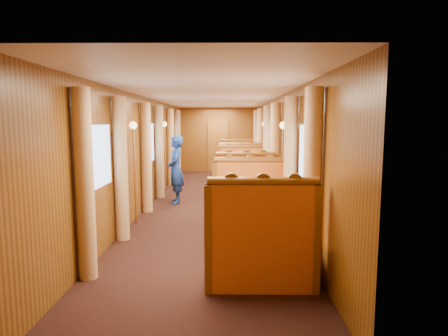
{
  "coord_description": "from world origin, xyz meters",
  "views": [
    {
      "loc": [
        0.35,
        -8.75,
        1.94
      ],
      "look_at": [
        0.29,
        -1.52,
        1.05
      ],
      "focal_mm": 30.0,
      "sensor_mm": 36.0,
      "label": 1
    }
  ],
  "objects_px": {
    "fruit_plate": "(279,207)",
    "steward": "(176,170)",
    "banquette_near_aft": "(250,211)",
    "banquette_mid_fwd": "(246,195)",
    "teapot_back": "(247,200)",
    "table_near": "(254,231)",
    "banquette_near_fwd": "(261,252)",
    "table_far": "(239,170)",
    "tea_tray": "(246,205)",
    "passenger": "(243,169)",
    "banquette_mid_aft": "(242,180)",
    "rose_vase_far": "(239,153)",
    "banquette_far_aft": "(238,165)",
    "table_mid": "(244,188)",
    "rose_vase_mid": "(243,165)",
    "teapot_left": "(240,203)",
    "banquette_far_fwd": "(240,172)",
    "teapot_right": "(254,203)"
  },
  "relations": [
    {
      "from": "rose_vase_far",
      "to": "banquette_near_fwd",
      "type": "bearing_deg",
      "value": -89.91
    },
    {
      "from": "banquette_near_aft",
      "to": "banquette_mid_fwd",
      "type": "height_order",
      "value": "same"
    },
    {
      "from": "fruit_plate",
      "to": "steward",
      "type": "xyz_separation_m",
      "value": [
        -1.94,
        3.75,
        0.04
      ]
    },
    {
      "from": "banquette_near_fwd",
      "to": "banquette_far_aft",
      "type": "relative_size",
      "value": 1.0
    },
    {
      "from": "banquette_near_fwd",
      "to": "tea_tray",
      "type": "height_order",
      "value": "banquette_near_fwd"
    },
    {
      "from": "teapot_left",
      "to": "tea_tray",
      "type": "bearing_deg",
      "value": 35.44
    },
    {
      "from": "fruit_plate",
      "to": "rose_vase_mid",
      "type": "height_order",
      "value": "rose_vase_mid"
    },
    {
      "from": "teapot_left",
      "to": "banquette_near_fwd",
      "type": "bearing_deg",
      "value": -90.49
    },
    {
      "from": "rose_vase_mid",
      "to": "rose_vase_far",
      "type": "distance_m",
      "value": 3.49
    },
    {
      "from": "banquette_far_fwd",
      "to": "teapot_left",
      "type": "distance_m",
      "value": 6.11
    },
    {
      "from": "banquette_near_aft",
      "to": "teapot_right",
      "type": "height_order",
      "value": "banquette_near_aft"
    },
    {
      "from": "table_mid",
      "to": "banquette_far_fwd",
      "type": "bearing_deg",
      "value": 90.0
    },
    {
      "from": "table_near",
      "to": "table_mid",
      "type": "distance_m",
      "value": 3.5
    },
    {
      "from": "banquette_mid_aft",
      "to": "fruit_plate",
      "type": "xyz_separation_m",
      "value": [
        0.32,
        -4.66,
        0.35
      ]
    },
    {
      "from": "table_mid",
      "to": "teapot_left",
      "type": "xyz_separation_m",
      "value": [
        -0.21,
        -3.61,
        0.44
      ]
    },
    {
      "from": "table_mid",
      "to": "rose_vase_far",
      "type": "height_order",
      "value": "rose_vase_far"
    },
    {
      "from": "banquette_near_aft",
      "to": "steward",
      "type": "relative_size",
      "value": 0.83
    },
    {
      "from": "table_mid",
      "to": "banquette_far_aft",
      "type": "xyz_separation_m",
      "value": [
        0.0,
        4.51,
        0.05
      ]
    },
    {
      "from": "banquette_mid_aft",
      "to": "rose_vase_far",
      "type": "bearing_deg",
      "value": 90.29
    },
    {
      "from": "table_mid",
      "to": "banquette_far_aft",
      "type": "bearing_deg",
      "value": 90.0
    },
    {
      "from": "banquette_near_fwd",
      "to": "steward",
      "type": "relative_size",
      "value": 0.83
    },
    {
      "from": "banquette_near_fwd",
      "to": "table_far",
      "type": "relative_size",
      "value": 1.28
    },
    {
      "from": "banquette_mid_aft",
      "to": "fruit_plate",
      "type": "relative_size",
      "value": 5.83
    },
    {
      "from": "table_near",
      "to": "table_far",
      "type": "relative_size",
      "value": 1.0
    },
    {
      "from": "teapot_back",
      "to": "rose_vase_mid",
      "type": "xyz_separation_m",
      "value": [
        0.08,
        3.39,
        0.11
      ]
    },
    {
      "from": "table_far",
      "to": "passenger",
      "type": "bearing_deg",
      "value": -90.0
    },
    {
      "from": "rose_vase_far",
      "to": "steward",
      "type": "bearing_deg",
      "value": -115.55
    },
    {
      "from": "banquette_far_aft",
      "to": "teapot_back",
      "type": "height_order",
      "value": "banquette_far_aft"
    },
    {
      "from": "table_mid",
      "to": "passenger",
      "type": "xyz_separation_m",
      "value": [
        -0.0,
        0.72,
        0.37
      ]
    },
    {
      "from": "teapot_back",
      "to": "table_near",
      "type": "bearing_deg",
      "value": -19.87
    },
    {
      "from": "banquette_far_fwd",
      "to": "tea_tray",
      "type": "bearing_deg",
      "value": -91.27
    },
    {
      "from": "table_mid",
      "to": "banquette_mid_fwd",
      "type": "height_order",
      "value": "banquette_mid_fwd"
    },
    {
      "from": "teapot_left",
      "to": "steward",
      "type": "relative_size",
      "value": 0.1
    },
    {
      "from": "table_mid",
      "to": "banquette_far_fwd",
      "type": "xyz_separation_m",
      "value": [
        0.0,
        2.49,
        0.05
      ]
    },
    {
      "from": "fruit_plate",
      "to": "steward",
      "type": "relative_size",
      "value": 0.14
    },
    {
      "from": "passenger",
      "to": "table_far",
      "type": "bearing_deg",
      "value": 90.0
    },
    {
      "from": "teapot_back",
      "to": "steward",
      "type": "xyz_separation_m",
      "value": [
        -1.51,
        3.52,
        -0.01
      ]
    },
    {
      "from": "banquette_near_fwd",
      "to": "banquette_near_aft",
      "type": "bearing_deg",
      "value": 90.0
    },
    {
      "from": "table_mid",
      "to": "passenger",
      "type": "relative_size",
      "value": 1.38
    },
    {
      "from": "banquette_near_aft",
      "to": "fruit_plate",
      "type": "xyz_separation_m",
      "value": [
        0.32,
        -1.16,
        0.35
      ]
    },
    {
      "from": "banquette_near_fwd",
      "to": "tea_tray",
      "type": "xyz_separation_m",
      "value": [
        -0.13,
        0.99,
        0.33
      ]
    },
    {
      "from": "banquette_far_aft",
      "to": "teapot_right",
      "type": "xyz_separation_m",
      "value": [
        -0.02,
        -8.13,
        0.39
      ]
    },
    {
      "from": "banquette_mid_fwd",
      "to": "banquette_far_aft",
      "type": "bearing_deg",
      "value": 90.0
    },
    {
      "from": "tea_tray",
      "to": "banquette_mid_aft",
      "type": "bearing_deg",
      "value": 88.32
    },
    {
      "from": "steward",
      "to": "table_near",
      "type": "bearing_deg",
      "value": 16.25
    },
    {
      "from": "fruit_plate",
      "to": "table_mid",
      "type": "bearing_deg",
      "value": 95.02
    },
    {
      "from": "teapot_right",
      "to": "steward",
      "type": "bearing_deg",
      "value": 136.17
    },
    {
      "from": "table_mid",
      "to": "tea_tray",
      "type": "bearing_deg",
      "value": -92.16
    },
    {
      "from": "rose_vase_mid",
      "to": "teapot_left",
      "type": "bearing_deg",
      "value": -92.88
    },
    {
      "from": "banquette_mid_aft",
      "to": "tea_tray",
      "type": "xyz_separation_m",
      "value": [
        -0.13,
        -4.54,
        0.33
      ]
    }
  ]
}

